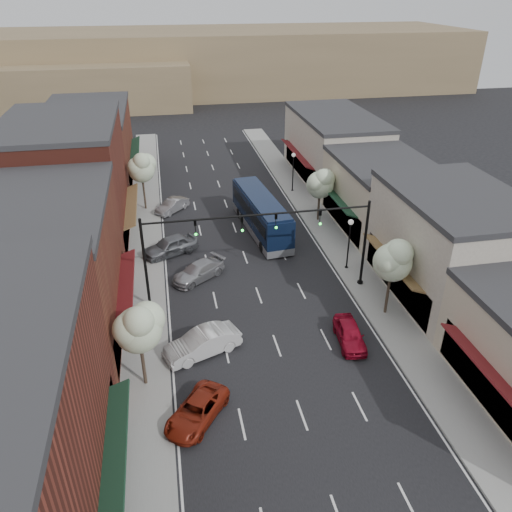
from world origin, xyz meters
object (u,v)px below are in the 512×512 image
parked_car_c (198,271)px  parked_car_e (172,206)px  tree_left_near (139,326)px  lamp_post_far (293,166)px  parked_car_a (197,411)px  tree_left_far (142,167)px  signal_mast_right (335,234)px  parked_car_d (170,246)px  tree_right_far (321,182)px  parked_car_b (202,343)px  signal_mast_left (179,248)px  lamp_post_near (350,236)px  coach_bus (261,214)px  tree_right_near (394,259)px  red_hatchback (350,334)px

parked_car_c → parked_car_e: 13.77m
tree_left_near → lamp_post_far: bearing=60.2°
parked_car_a → tree_left_far: bearing=131.2°
signal_mast_right → lamp_post_far: signal_mast_right is taller
lamp_post_far → parked_car_d: size_ratio=0.92×
tree_right_far → parked_car_b: size_ratio=1.11×
signal_mast_left → tree_left_far: size_ratio=1.34×
signal_mast_left → tree_left_near: signal_mast_left is taller
lamp_post_near → parked_car_a: (-13.39, -13.70, -2.41)m
tree_left_near → parked_car_d: tree_left_near is taller
parked_car_b → parked_car_d: parked_car_d is taller
lamp_post_near → parked_car_e: (-13.43, 14.47, -2.35)m
lamp_post_far → parked_car_d: bearing=-138.9°
signal_mast_right → lamp_post_near: signal_mast_right is taller
coach_bus → parked_car_c: coach_bus is taller
parked_car_b → lamp_post_far: bearing=132.9°
tree_right_near → coach_bus: size_ratio=0.51×
tree_right_far → coach_bus: tree_right_far is taller
tree_right_far → tree_left_near: bearing=-129.7°
signal_mast_right → tree_left_far: (-13.87, 17.95, -0.02)m
tree_left_near → parked_car_e: bearing=84.0°
signal_mast_right → lamp_post_near: (2.18, 2.50, -1.62)m
signal_mast_left → coach_bus: (7.96, 10.74, -2.80)m
signal_mast_left → tree_left_far: 18.14m
tree_right_near → parked_car_c: tree_right_near is taller
tree_right_far → coach_bus: (-6.01, -1.20, -2.17)m
signal_mast_right → tree_right_far: signal_mast_right is taller
signal_mast_left → parked_car_e: bearing=90.0°
tree_left_far → parked_car_b: 24.33m
signal_mast_right → tree_left_near: signal_mast_right is taller
signal_mast_right → parked_car_d: signal_mast_right is taller
signal_mast_left → lamp_post_far: 24.14m
parked_car_a → parked_car_c: bearing=120.5°
parked_car_b → red_hatchback: bearing=64.5°
coach_bus → parked_car_a: coach_bus is taller
tree_left_far → coach_bus: (10.59, -7.20, -2.79)m
parked_car_d → coach_bus: bearing=83.5°
tree_right_near → parked_car_d: tree_right_near is taller
signal_mast_right → signal_mast_left: size_ratio=1.00×
lamp_post_far → coach_bus: size_ratio=0.38×
parked_car_b → tree_left_near: bearing=-78.7°
lamp_post_near → tree_right_near: bearing=-85.2°
coach_bus → parked_car_b: (-7.10, -16.58, -1.01)m
tree_right_near → lamp_post_near: (-0.55, 6.56, -1.45)m
signal_mast_left → coach_bus: 13.66m
coach_bus → parked_car_b: bearing=-119.1°
parked_car_e → lamp_post_near: bearing=-3.7°
tree_left_far → parked_car_b: size_ratio=1.26×
parked_car_d → parked_car_e: bearing=150.8°
signal_mast_right → parked_car_a: (-11.21, -11.19, -4.02)m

